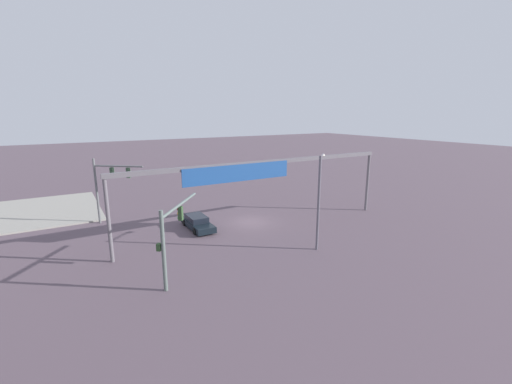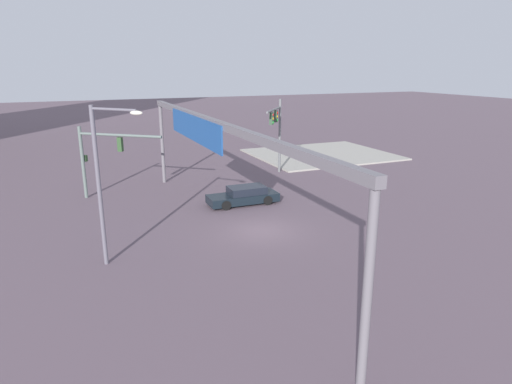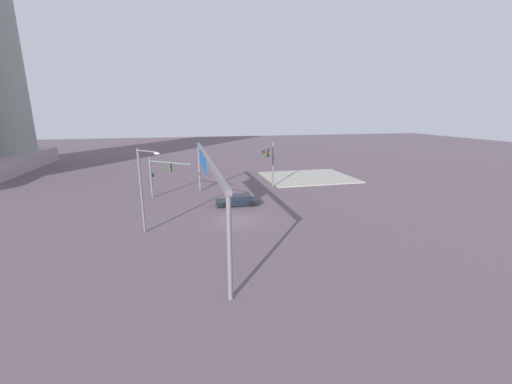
# 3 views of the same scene
# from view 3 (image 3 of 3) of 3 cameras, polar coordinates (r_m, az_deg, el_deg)

# --- Properties ---
(ground_plane) EXTENTS (219.08, 219.08, 0.00)m
(ground_plane) POSITION_cam_3_polar(r_m,az_deg,el_deg) (31.10, -3.42, -5.18)
(ground_plane) COLOR #5C4B56
(sidewalk_corner) EXTENTS (11.66, 13.82, 0.15)m
(sidewalk_corner) POSITION_cam_3_polar(r_m,az_deg,el_deg) (51.85, 9.38, 2.67)
(sidewalk_corner) COLOR #9E9A90
(sidewalk_corner) RESTS_ON ground
(traffic_signal_near_corner) EXTENTS (3.97, 3.14, 6.34)m
(traffic_signal_near_corner) POSITION_cam_3_polar(r_m,az_deg,el_deg) (42.71, 2.51, 6.06)
(traffic_signal_near_corner) COLOR slate
(traffic_signal_near_corner) RESTS_ON ground
(traffic_signal_opposite_side) EXTENTS (4.32, 4.99, 5.07)m
(traffic_signal_opposite_side) POSITION_cam_3_polar(r_m,az_deg,el_deg) (39.66, -17.05, 3.59)
(traffic_signal_opposite_side) COLOR slate
(traffic_signal_opposite_side) RESTS_ON ground
(streetlamp_curved_arm) EXTENTS (2.12, 2.05, 7.42)m
(streetlamp_curved_arm) POSITION_cam_3_polar(r_m,az_deg,el_deg) (28.35, -19.75, 1.27)
(streetlamp_curved_arm) COLOR slate
(streetlamp_curved_arm) RESTS_ON ground
(overhead_sign_gantry) EXTENTS (26.59, 0.43, 6.46)m
(overhead_sign_gantry) POSITION_cam_3_polar(r_m,az_deg,el_deg) (29.95, -9.03, 4.92)
(overhead_sign_gantry) COLOR slate
(overhead_sign_gantry) RESTS_ON ground
(sedan_car_approaching) EXTENTS (1.88, 4.78, 1.21)m
(sedan_car_approaching) POSITION_cam_3_polar(r_m,az_deg,el_deg) (35.90, -3.32, -1.54)
(sedan_car_approaching) COLOR black
(sedan_car_approaching) RESTS_ON ground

